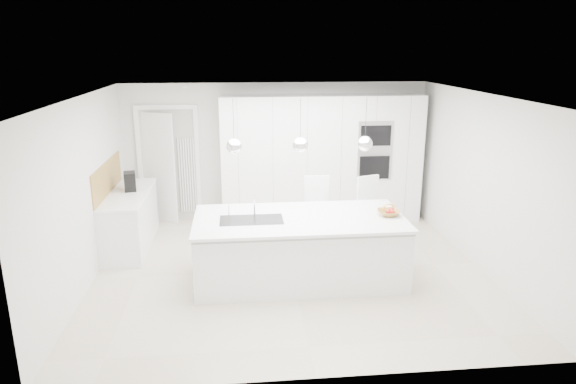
{
  "coord_description": "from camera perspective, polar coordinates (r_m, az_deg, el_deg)",
  "views": [
    {
      "loc": [
        -0.71,
        -6.77,
        3.14
      ],
      "look_at": [
        0.0,
        0.3,
        1.1
      ],
      "focal_mm": 32.0,
      "sensor_mm": 36.0,
      "label": 1
    }
  ],
  "objects": [
    {
      "name": "wall_left",
      "position": [
        7.32,
        -21.7,
        -0.11
      ],
      "size": [
        0.0,
        5.0,
        5.0
      ],
      "primitive_type": "plane",
      "rotation": [
        1.57,
        0.0,
        1.57
      ],
      "color": "silver",
      "rests_on": "ground"
    },
    {
      "name": "island_base",
      "position": [
        7.06,
        1.3,
        -6.55
      ],
      "size": [
        2.8,
        1.2,
        0.86
      ],
      "primitive_type": "cube",
      "color": "white",
      "rests_on": "floor"
    },
    {
      "name": "pendant_mid",
      "position": [
        6.64,
        1.38,
        5.25
      ],
      "size": [
        0.2,
        0.2,
        0.2
      ],
      "primitive_type": "sphere",
      "color": "white",
      "rests_on": "ceiling"
    },
    {
      "name": "pendant_right",
      "position": [
        6.79,
        8.55,
        5.32
      ],
      "size": [
        0.2,
        0.2,
        0.2
      ],
      "primitive_type": "sphere",
      "color": "white",
      "rests_on": "ceiling"
    },
    {
      "name": "island_worktop",
      "position": [
        6.95,
        1.28,
        -2.97
      ],
      "size": [
        2.84,
        1.4,
        0.04
      ],
      "primitive_type": "cube",
      "color": "white",
      "rests_on": "island_base"
    },
    {
      "name": "apple_b",
      "position": [
        7.08,
        11.07,
        -2.15
      ],
      "size": [
        0.07,
        0.07,
        0.07
      ],
      "primitive_type": "sphere",
      "color": "red",
      "rests_on": "fruit_bowl"
    },
    {
      "name": "island_tap",
      "position": [
        6.99,
        -3.75,
        -1.41
      ],
      "size": [
        0.02,
        0.02,
        0.3
      ],
      "primitive_type": "cylinder",
      "color": "white",
      "rests_on": "island_worktop"
    },
    {
      "name": "left_base_cabinets",
      "position": [
        8.6,
        -17.13,
        -3.1
      ],
      "size": [
        0.6,
        1.8,
        0.86
      ],
      "primitive_type": "cube",
      "color": "white",
      "rests_on": "floor"
    },
    {
      "name": "radiator",
      "position": [
        9.55,
        -11.1,
        1.85
      ],
      "size": [
        0.32,
        0.04,
        1.4
      ],
      "primitive_type": null,
      "color": "white",
      "rests_on": "floor"
    },
    {
      "name": "apple_c",
      "position": [
        7.1,
        11.5,
        -2.16
      ],
      "size": [
        0.07,
        0.07,
        0.07
      ],
      "primitive_type": "sphere",
      "color": "red",
      "rests_on": "fruit_bowl"
    },
    {
      "name": "oak_backsplash",
      "position": [
        8.46,
        -19.44,
        1.49
      ],
      "size": [
        0.02,
        1.8,
        0.5
      ],
      "primitive_type": "cube",
      "color": "#AF8642",
      "rests_on": "wall_left"
    },
    {
      "name": "bar_stool_right",
      "position": [
        8.04,
        8.98,
        -2.66
      ],
      "size": [
        0.55,
        0.64,
        1.19
      ],
      "primitive_type": null,
      "rotation": [
        0.0,
        0.0,
        0.33
      ],
      "color": "white",
      "rests_on": "floor"
    },
    {
      "name": "hallway_door",
      "position": [
        9.55,
        -14.58,
        2.58
      ],
      "size": [
        0.76,
        0.38,
        2.0
      ],
      "primitive_type": "cube",
      "rotation": [
        0.0,
        0.0,
        -0.44
      ],
      "color": "white",
      "rests_on": "floor"
    },
    {
      "name": "left_worktop",
      "position": [
        8.46,
        -17.38,
        -0.22
      ],
      "size": [
        0.62,
        1.82,
        0.04
      ],
      "primitive_type": "cube",
      "color": "white",
      "rests_on": "left_base_cabinets"
    },
    {
      "name": "banana_bunch",
      "position": [
        7.12,
        11.08,
        -1.7
      ],
      "size": [
        0.22,
        0.16,
        0.2
      ],
      "primitive_type": "torus",
      "rotation": [
        1.22,
        0.0,
        0.35
      ],
      "color": "gold",
      "rests_on": "fruit_bowl"
    },
    {
      "name": "apple_a",
      "position": [
        7.14,
        11.38,
        -1.99
      ],
      "size": [
        0.08,
        0.08,
        0.08
      ],
      "primitive_type": "sphere",
      "color": "red",
      "rests_on": "fruit_bowl"
    },
    {
      "name": "doorway_frame",
      "position": [
        9.56,
        -13.06,
        2.82
      ],
      "size": [
        1.11,
        0.08,
        2.13
      ],
      "primitive_type": null,
      "color": "white",
      "rests_on": "floor"
    },
    {
      "name": "bar_stool_left",
      "position": [
        7.84,
        3.31,
        -2.84
      ],
      "size": [
        0.42,
        0.57,
        1.22
      ],
      "primitive_type": null,
      "rotation": [
        0.0,
        0.0,
        -0.03
      ],
      "color": "white",
      "rests_on": "floor"
    },
    {
      "name": "pendant_left",
      "position": [
        6.59,
        -6.0,
        5.08
      ],
      "size": [
        0.2,
        0.2,
        0.2
      ],
      "primitive_type": "sphere",
      "color": "white",
      "rests_on": "ceiling"
    },
    {
      "name": "floor",
      "position": [
        7.5,
        0.23,
        -8.74
      ],
      "size": [
        5.5,
        5.5,
        0.0
      ],
      "primitive_type": "plane",
      "color": "beige",
      "rests_on": "ground"
    },
    {
      "name": "oven_stack",
      "position": [
        9.17,
        9.65,
        4.53
      ],
      "size": [
        0.62,
        0.04,
        1.05
      ],
      "primitive_type": null,
      "color": "#A5A5A8",
      "rests_on": "tall_cabinets"
    },
    {
      "name": "espresso_machine",
      "position": [
        8.55,
        -17.15,
        1.13
      ],
      "size": [
        0.23,
        0.3,
        0.29
      ],
      "primitive_type": "cube",
      "rotation": [
        0.0,
        0.0,
        0.2
      ],
      "color": "black",
      "rests_on": "left_worktop"
    },
    {
      "name": "fruit_bowl",
      "position": [
        7.13,
        11.11,
        -2.28
      ],
      "size": [
        0.33,
        0.33,
        0.07
      ],
      "primitive_type": "imported",
      "rotation": [
        0.0,
        0.0,
        -0.08
      ],
      "color": "#AF8642",
      "rests_on": "island_worktop"
    },
    {
      "name": "ceiling",
      "position": [
        6.84,
        0.26,
        10.65
      ],
      "size": [
        5.5,
        5.5,
        0.0
      ],
      "primitive_type": "plane",
      "rotation": [
        3.14,
        0.0,
        0.0
      ],
      "color": "white",
      "rests_on": "wall_back"
    },
    {
      "name": "wall_back",
      "position": [
        9.49,
        -1.34,
        4.53
      ],
      "size": [
        5.5,
        0.0,
        5.5
      ],
      "primitive_type": "plane",
      "rotation": [
        1.57,
        0.0,
        0.0
      ],
      "color": "silver",
      "rests_on": "ground"
    },
    {
      "name": "tall_cabinets",
      "position": [
        9.31,
        3.74,
        3.65
      ],
      "size": [
        3.6,
        0.6,
        2.3
      ],
      "primitive_type": "cube",
      "color": "white",
      "rests_on": "floor"
    },
    {
      "name": "island_sink",
      "position": [
        6.87,
        -4.07,
        -3.75
      ],
      "size": [
        0.84,
        0.44,
        0.18
      ],
      "primitive_type": null,
      "color": "#3F3F42",
      "rests_on": "island_worktop"
    }
  ]
}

